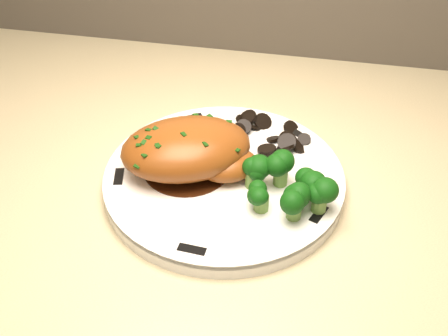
# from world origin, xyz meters

# --- Properties ---
(plate) EXTENTS (0.35, 0.35, 0.02)m
(plate) POSITION_xyz_m (0.13, 1.62, 0.92)
(plate) COLOR white
(plate) RESTS_ON counter
(rim_accent_0) EXTENTS (0.03, 0.03, 0.00)m
(rim_accent_0) POSITION_xyz_m (0.22, 1.72, 0.93)
(rim_accent_0) COLOR black
(rim_accent_0) RESTS_ON plate
(rim_accent_1) EXTENTS (0.03, 0.03, 0.00)m
(rim_accent_1) POSITION_xyz_m (0.06, 1.73, 0.93)
(rim_accent_1) COLOR black
(rim_accent_1) RESTS_ON plate
(rim_accent_2) EXTENTS (0.02, 0.03, 0.00)m
(rim_accent_2) POSITION_xyz_m (0.00, 1.59, 0.93)
(rim_accent_2) COLOR black
(rim_accent_2) RESTS_ON plate
(rim_accent_3) EXTENTS (0.03, 0.01, 0.00)m
(rim_accent_3) POSITION_xyz_m (0.12, 1.49, 0.93)
(rim_accent_3) COLOR black
(rim_accent_3) RESTS_ON plate
(rim_accent_4) EXTENTS (0.02, 0.03, 0.00)m
(rim_accent_4) POSITION_xyz_m (0.25, 1.57, 0.93)
(rim_accent_4) COLOR black
(rim_accent_4) RESTS_ON plate
(gravy_pool) EXTENTS (0.11, 0.11, 0.00)m
(gravy_pool) POSITION_xyz_m (0.08, 1.63, 0.93)
(gravy_pool) COLOR black
(gravy_pool) RESTS_ON plate
(chicken_breast) EXTENTS (0.19, 0.16, 0.06)m
(chicken_breast) POSITION_xyz_m (0.09, 1.63, 0.96)
(chicken_breast) COLOR #944B19
(chicken_breast) RESTS_ON plate
(mushroom_pile) EXTENTS (0.10, 0.08, 0.03)m
(mushroom_pile) POSITION_xyz_m (0.17, 1.70, 0.93)
(mushroom_pile) COLOR black
(mushroom_pile) RESTS_ON plate
(broccoli_florets) EXTENTS (0.11, 0.08, 0.04)m
(broccoli_florets) POSITION_xyz_m (0.21, 1.59, 0.95)
(broccoli_florets) COLOR olive
(broccoli_florets) RESTS_ON plate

